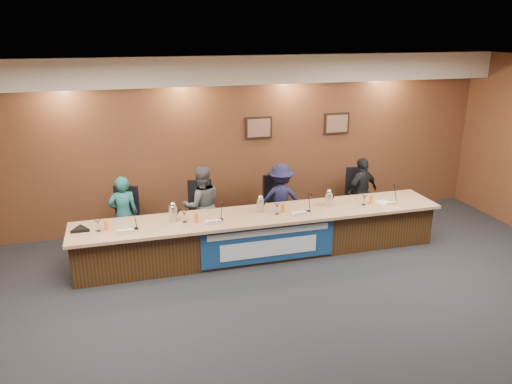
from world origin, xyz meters
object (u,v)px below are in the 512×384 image
banner (269,243)px  office_chair_d (358,200)px  panelist_b (202,205)px  carafe_right (329,200)px  panelist_c (281,200)px  carafe_left (173,214)px  panelist_a (124,215)px  carafe_mid (260,205)px  office_chair_b (201,215)px  panelist_d (362,192)px  dais_body (262,235)px  speakerphone (80,229)px  office_chair_a (124,223)px  office_chair_c (279,208)px

banner → office_chair_d: (2.21, 1.26, 0.10)m
panelist_b → carafe_right: bearing=158.8°
panelist_c → carafe_left: panelist_c is taller
panelist_a → carafe_mid: 2.30m
office_chair_b → carafe_right: bearing=-17.1°
office_chair_d → carafe_right: 1.38m
panelist_d → office_chair_d: 0.22m
dais_body → panelist_d: size_ratio=4.47×
panelist_c → speakerphone: 3.51m
banner → office_chair_a: 2.53m
panelist_d → speakerphone: (-5.04, -0.74, 0.10)m
panelist_a → office_chair_a: 0.21m
banner → panelist_c: panelist_c is taller
panelist_a → carafe_mid: bearing=157.9°
panelist_d → carafe_left: bearing=-9.4°
panelist_b → dais_body: bearing=137.9°
panelist_b → speakerphone: panelist_b is taller
office_chair_b → speakerphone: (-1.97, -0.84, 0.30)m
office_chair_c → carafe_left: 2.24m
speakerphone → panelist_a: bearing=49.1°
carafe_right → carafe_left: bearing=-179.7°
banner → panelist_b: panelist_b is taller
office_chair_b → carafe_mid: carafe_mid is taller
carafe_left → panelist_c: bearing=20.4°
dais_body → panelist_b: panelist_b is taller
office_chair_a → carafe_left: size_ratio=1.85×
panelist_c → carafe_left: bearing=36.6°
speakerphone → office_chair_c: bearing=13.8°
panelist_b → carafe_right: 2.19m
panelist_a → office_chair_d: 4.41m
panelist_c → office_chair_b: panelist_c is taller
dais_body → office_chair_b: dais_body is taller
panelist_d → office_chair_a: bearing=-22.4°
panelist_a → carafe_right: bearing=163.3°
dais_body → panelist_c: bearing=51.8°
office_chair_b → carafe_right: 2.26m
office_chair_a → office_chair_d: (4.40, 0.00, 0.00)m
panelist_a → carafe_left: size_ratio=5.15×
dais_body → office_chair_a: 2.36m
panelist_d → banner: bearing=6.7°
panelist_b → office_chair_c: bearing=-177.4°
carafe_mid → carafe_right: bearing=-2.0°
office_chair_b → carafe_right: carafe_right is taller
banner → panelist_d: size_ratio=1.64×
office_chair_b → office_chair_c: (1.46, 0.00, 0.00)m
office_chair_c → carafe_right: bearing=-70.2°
carafe_right → speakerphone: 4.03m
office_chair_b → carafe_mid: size_ratio=2.10×
dais_body → office_chair_b: bearing=135.6°
office_chair_a → office_chair_c: 2.78m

